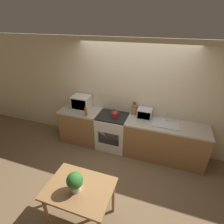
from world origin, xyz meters
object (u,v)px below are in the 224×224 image
(microwave, at_px, (82,102))
(dining_table, at_px, (80,192))
(kettle, at_px, (115,114))
(toaster_oven, at_px, (145,113))
(bottle, at_px, (86,112))
(stove_range, at_px, (112,131))

(microwave, height_order, dining_table, microwave)
(kettle, relative_size, toaster_oven, 0.65)
(bottle, height_order, toaster_oven, bottle)
(dining_table, bearing_deg, bottle, 113.20)
(stove_range, relative_size, kettle, 4.28)
(stove_range, bearing_deg, dining_table, -85.42)
(toaster_oven, bearing_deg, bottle, -164.67)
(stove_range, height_order, bottle, bottle)
(bottle, distance_m, dining_table, 1.93)
(toaster_oven, bearing_deg, kettle, -162.88)
(microwave, xyz_separation_m, bottle, (0.27, -0.32, -0.07))
(kettle, height_order, microwave, microwave)
(kettle, xyz_separation_m, dining_table, (0.09, -1.91, -0.32))
(stove_range, distance_m, dining_table, 1.97)
(bottle, xyz_separation_m, toaster_oven, (1.32, 0.36, 0.01))
(toaster_oven, bearing_deg, stove_range, -167.82)
(kettle, bearing_deg, stove_range, 146.81)
(microwave, relative_size, toaster_oven, 1.39)
(microwave, distance_m, bottle, 0.42)
(dining_table, bearing_deg, microwave, 116.28)
(kettle, distance_m, bottle, 0.68)
(kettle, xyz_separation_m, microwave, (-0.93, 0.16, 0.08))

